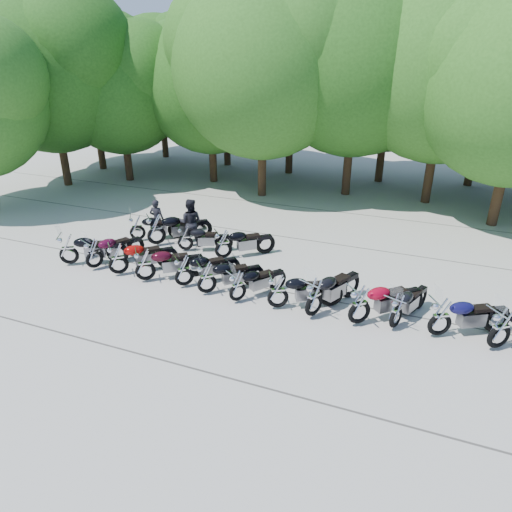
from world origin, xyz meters
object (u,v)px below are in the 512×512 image
at_px(motorcycle_7, 278,290).
at_px(motorcycle_2, 118,258).
at_px(motorcycle_10, 397,310).
at_px(motorcycle_15, 185,237).
at_px(motorcycle_0, 68,248).
at_px(motorcycle_11, 441,316).
at_px(motorcycle_14, 156,229).
at_px(motorcycle_5, 207,277).
at_px(motorcycle_1, 94,253).
at_px(motorcycle_9, 360,304).
at_px(rider_0, 157,219).
at_px(motorcycle_8, 314,296).
at_px(motorcycle_16, 223,243).
at_px(rider_1, 190,222).
at_px(motorcycle_3, 145,264).
at_px(motorcycle_13, 137,227).
at_px(motorcycle_12, 501,327).
at_px(motorcycle_6, 238,285).
at_px(motorcycle_4, 184,270).

bearing_deg(motorcycle_7, motorcycle_2, 60.34).
relative_size(motorcycle_10, motorcycle_15, 1.03).
distance_m(motorcycle_0, motorcycle_11, 12.43).
relative_size(motorcycle_14, motorcycle_15, 1.25).
bearing_deg(motorcycle_5, motorcycle_1, 44.65).
distance_m(motorcycle_2, motorcycle_9, 8.19).
bearing_deg(motorcycle_15, rider_0, 42.48).
bearing_deg(motorcycle_14, motorcycle_15, -135.33).
height_order(motorcycle_8, motorcycle_16, motorcycle_8).
distance_m(motorcycle_7, motorcycle_9, 2.39).
relative_size(motorcycle_10, rider_1, 1.11).
bearing_deg(motorcycle_2, motorcycle_3, -136.63).
bearing_deg(motorcycle_16, rider_0, 33.91).
relative_size(motorcycle_0, motorcycle_7, 1.05).
height_order(motorcycle_8, motorcycle_15, motorcycle_8).
relative_size(motorcycle_9, motorcycle_16, 1.07).
xyz_separation_m(motorcycle_0, motorcycle_7, (7.93, -0.09, -0.03)).
bearing_deg(motorcycle_7, motorcycle_0, 60.65).
xyz_separation_m(motorcycle_3, motorcycle_10, (8.03, 0.19, -0.07)).
distance_m(motorcycle_0, motorcycle_15, 4.17).
bearing_deg(motorcycle_7, motorcycle_11, -115.78).
bearing_deg(motorcycle_16, motorcycle_3, 106.56).
xyz_separation_m(motorcycle_13, motorcycle_14, (0.98, -0.12, 0.11)).
xyz_separation_m(motorcycle_1, rider_1, (2.06, 3.22, 0.31)).
distance_m(motorcycle_1, motorcycle_10, 10.26).
distance_m(motorcycle_1, motorcycle_12, 12.81).
relative_size(motorcycle_10, motorcycle_12, 0.88).
bearing_deg(motorcycle_11, motorcycle_9, 65.12).
relative_size(motorcycle_2, motorcycle_13, 1.07).
bearing_deg(rider_0, motorcycle_6, 137.48).
bearing_deg(rider_0, motorcycle_4, 125.71).
relative_size(motorcycle_0, motorcycle_11, 1.01).
bearing_deg(motorcycle_7, rider_1, 26.11).
height_order(motorcycle_9, motorcycle_12, motorcycle_9).
distance_m(motorcycle_8, motorcycle_12, 4.82).
height_order(motorcycle_3, rider_0, rider_0).
distance_m(motorcycle_0, motorcycle_14, 3.31).
bearing_deg(rider_0, motorcycle_13, 38.99).
height_order(motorcycle_7, motorcycle_9, motorcycle_9).
relative_size(motorcycle_4, motorcycle_6, 1.08).
xyz_separation_m(motorcycle_12, rider_1, (-10.75, 3.22, 0.27)).
distance_m(motorcycle_4, motorcycle_16, 2.45).
bearing_deg(motorcycle_5, motorcycle_0, 46.04).
bearing_deg(rider_0, motorcycle_2, 93.07).
height_order(motorcycle_14, rider_1, rider_1).
xyz_separation_m(motorcycle_6, rider_0, (-5.18, 3.58, 0.25)).
distance_m(motorcycle_2, rider_1, 3.46).
height_order(motorcycle_10, motorcycle_11, motorcycle_11).
height_order(motorcycle_10, rider_1, rider_1).
distance_m(motorcycle_3, rider_1, 3.39).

